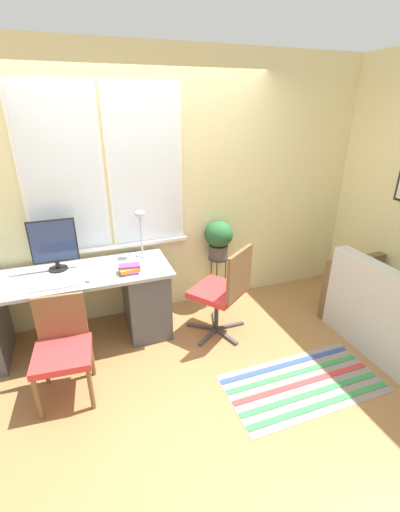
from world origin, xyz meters
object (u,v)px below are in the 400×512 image
couch_loveseat (397,321)px  desk_lamp (140,225)px  monitor (54,244)px  plant_stand (218,263)px  book_stack (130,269)px  keyboard (54,285)px  office_chair_swivel (224,290)px  mouse (88,279)px  desk_chair_wooden (62,346)px  potted_plant (219,237)px

couch_loveseat → desk_lamp: bearing=57.8°
monitor → plant_stand: size_ratio=0.85×
monitor → book_stack: bearing=-25.8°
keyboard → book_stack: bearing=3.7°
desk_lamp → office_chair_swivel: desk_lamp is taller
monitor → couch_loveseat: size_ratio=0.35×
office_chair_swivel → desk_lamp: bearing=-76.2°
desk_lamp → plant_stand: size_ratio=0.83×
desk_lamp → office_chair_swivel: size_ratio=0.50×
book_stack → couch_loveseat: bearing=-22.9°
book_stack → mouse: bearing=-173.4°
keyboard → office_chair_swivel: size_ratio=0.40×
office_chair_swivel → desk_chair_wooden: bearing=-25.9°
mouse → desk_lamp: bearing=35.4°
desk_lamp → desk_chair_wooden: bearing=-134.5°
office_chair_swivel → plant_stand: size_ratio=1.68×
keyboard → potted_plant: bearing=14.7°
plant_stand → book_stack: bearing=-159.0°
book_stack → potted_plant: bearing=21.0°
desk_lamp → plant_stand: 1.05m
desk_lamp → book_stack: 0.50m
mouse → couch_loveseat: bearing=-19.2°
office_chair_swivel → plant_stand: 0.65m
potted_plant → mouse: bearing=-162.5°
mouse → book_stack: bearing=6.6°
keyboard → office_chair_swivel: bearing=-6.3°
office_chair_swivel → couch_loveseat: bearing=115.6°
couch_loveseat → potted_plant: 1.94m
couch_loveseat → potted_plant: (-1.25, 1.39, 0.51)m
monitor → office_chair_swivel: (1.49, -0.51, -0.50)m
desk_lamp → book_stack: desk_lamp is taller
monitor → desk_chair_wooden: size_ratio=0.60×
desk_lamp → potted_plant: desk_lamp is taller
potted_plant → office_chair_swivel: bearing=-107.8°
desk_chair_wooden → office_chair_swivel: bearing=15.1°
mouse → book_stack: size_ratio=0.33×
monitor → potted_plant: (1.68, 0.11, -0.19)m
monitor → desk_chair_wooden: (-0.01, -0.78, -0.57)m
keyboard → plant_stand: (1.71, 0.45, -0.26)m
monitor → desk_chair_wooden: monitor is taller
monitor → office_chair_swivel: size_ratio=0.51×
keyboard → mouse: mouse is taller
couch_loveseat → plant_stand: (-1.25, 1.39, 0.19)m
keyboard → potted_plant: size_ratio=0.90×
keyboard → desk_chair_wooden: 0.55m
book_stack → couch_loveseat: couch_loveseat is taller
desk_lamp → potted_plant: 0.91m
couch_loveseat → office_chair_swivel: bearing=62.0°
monitor → desk_chair_wooden: bearing=-90.8°
mouse → plant_stand: mouse is taller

